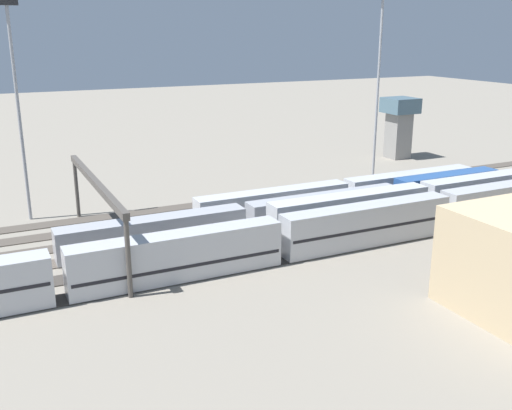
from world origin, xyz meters
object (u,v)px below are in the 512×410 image
at_px(light_mast_2, 15,84).
at_px(signal_gantry, 96,189).
at_px(train_on_track_3, 316,208).
at_px(train_on_track_4, 423,201).
at_px(train_on_track_5, 367,225).
at_px(light_mast_0, 379,63).
at_px(control_tower, 399,123).
at_px(train_on_track_2, 345,193).

bearing_deg(light_mast_2, signal_gantry, 111.08).
height_order(train_on_track_3, light_mast_2, light_mast_2).
relative_size(train_on_track_4, train_on_track_5, 0.39).
xyz_separation_m(train_on_track_4, signal_gantry, (42.92, -7.50, 4.93)).
relative_size(train_on_track_4, light_mast_0, 1.47).
bearing_deg(signal_gantry, control_tower, -157.76).
xyz_separation_m(train_on_track_4, train_on_track_2, (6.04, -10.00, -0.60)).
distance_m(signal_gantry, control_tower, 71.64).
height_order(train_on_track_4, train_on_track_2, train_on_track_4).
relative_size(train_on_track_2, light_mast_0, 1.47).
bearing_deg(light_mast_0, signal_gantry, 16.64).
xyz_separation_m(train_on_track_5, light_mast_0, (-21.66, -27.91, 17.41)).
distance_m(train_on_track_4, light_mast_0, 30.04).
relative_size(train_on_track_4, train_on_track_2, 1.00).
relative_size(light_mast_2, signal_gantry, 0.99).
relative_size(light_mast_2, control_tower, 2.41).
xyz_separation_m(train_on_track_5, signal_gantry, (29.89, -12.50, 4.95)).
bearing_deg(control_tower, light_mast_2, 8.46).
distance_m(light_mast_0, control_tower, 22.76).
distance_m(train_on_track_3, control_tower, 48.18).
bearing_deg(train_on_track_5, train_on_track_2, -114.97).
bearing_deg(light_mast_2, control_tower, -171.54).
relative_size(train_on_track_5, light_mast_2, 4.05).
bearing_deg(light_mast_0, train_on_track_2, 41.33).
relative_size(light_mast_0, light_mast_2, 1.09).
distance_m(train_on_track_4, train_on_track_5, 13.95).
height_order(train_on_track_2, light_mast_0, light_mast_0).
height_order(train_on_track_2, train_on_track_5, train_on_track_5).
xyz_separation_m(train_on_track_2, train_on_track_3, (8.23, 5.00, 0.09)).
relative_size(train_on_track_2, control_tower, 3.84).
distance_m(light_mast_0, signal_gantry, 55.23).
xyz_separation_m(train_on_track_4, light_mast_2, (49.21, -23.81, 16.01)).
distance_m(train_on_track_4, signal_gantry, 43.85).
bearing_deg(train_on_track_2, light_mast_0, -138.67).
height_order(train_on_track_3, signal_gantry, signal_gantry).
bearing_deg(train_on_track_3, train_on_track_2, -148.73).
bearing_deg(train_on_track_3, light_mast_2, -28.30).
distance_m(train_on_track_2, train_on_track_5, 16.56).
bearing_deg(control_tower, train_on_track_2, 39.91).
bearing_deg(train_on_track_5, light_mast_0, -127.82).
distance_m(train_on_track_5, light_mast_2, 48.95).
bearing_deg(control_tower, signal_gantry, 22.24).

